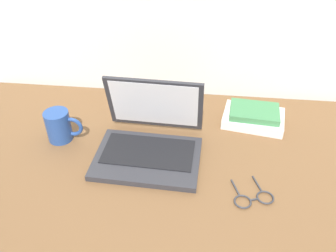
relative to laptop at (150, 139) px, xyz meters
The scene contains 5 objects.
desk 0.14m from the laptop, 13.36° to the right, with size 1.60×0.76×0.03m.
laptop is the anchor object (origin of this frame).
coffee_mug 0.29m from the laptop, behind, with size 0.12×0.08×0.10m.
eyeglasses 0.35m from the laptop, 29.01° to the right, with size 0.12×0.13×0.01m.
book_stack 0.38m from the laptop, 29.49° to the left, with size 0.22×0.17×0.05m.
Camera 1 is at (0.03, -0.78, 0.74)m, focal length 37.37 mm.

